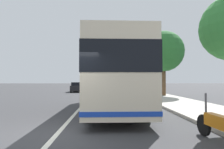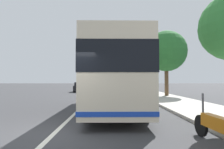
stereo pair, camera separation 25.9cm
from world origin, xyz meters
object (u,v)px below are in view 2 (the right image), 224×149
object	(u,v)px
coach_bus	(114,75)
car_ahead_same_lane	(81,87)
car_far_distant	(112,84)
roadside_tree_far_block	(136,66)
car_oncoming	(95,85)
roadside_tree_mid_block	(166,51)
motorcycle_angled	(219,127)
utility_pole	(153,59)

from	to	relation	value
coach_bus	car_ahead_same_lane	xyz separation A→B (m)	(16.85, 4.40, -1.29)
car_far_distant	roadside_tree_far_block	xyz separation A→B (m)	(-23.65, -3.55, 3.16)
car_ahead_same_lane	car_far_distant	world-z (taller)	car_far_distant
car_oncoming	car_far_distant	xyz separation A→B (m)	(8.96, -4.27, 0.04)
car_far_distant	roadside_tree_mid_block	size ratio (longest dim) A/B	0.60
coach_bus	motorcycle_angled	xyz separation A→B (m)	(-6.19, -2.46, -1.50)
motorcycle_angled	roadside_tree_far_block	xyz separation A→B (m)	(25.49, -1.61, 3.42)
roadside_tree_mid_block	roadside_tree_far_block	distance (m)	11.43
car_oncoming	roadside_tree_mid_block	xyz separation A→B (m)	(-26.01, -9.23, 3.88)
car_oncoming	roadside_tree_far_block	distance (m)	16.95
car_ahead_same_lane	roadside_tree_mid_block	size ratio (longest dim) A/B	0.65
motorcycle_angled	car_oncoming	bearing A→B (deg)	6.22
coach_bus	motorcycle_angled	size ratio (longest dim) A/B	4.34
utility_pole	coach_bus	bearing A→B (deg)	156.74
car_oncoming	roadside_tree_mid_block	world-z (taller)	roadside_tree_mid_block
motorcycle_angled	car_far_distant	xyz separation A→B (m)	(49.14, 1.94, 0.26)
car_oncoming	roadside_tree_mid_block	distance (m)	27.88
car_ahead_same_lane	utility_pole	distance (m)	11.33
roadside_tree_far_block	coach_bus	bearing A→B (deg)	168.07
motorcycle_angled	roadside_tree_far_block	bearing A→B (deg)	-6.19
motorcycle_angled	roadside_tree_mid_block	bearing A→B (deg)	-14.59
coach_bus	car_far_distant	size ratio (longest dim) A/B	2.55
car_ahead_same_lane	car_far_distant	size ratio (longest dim) A/B	1.07
car_ahead_same_lane	coach_bus	bearing A→B (deg)	10.61
motorcycle_angled	roadside_tree_far_block	distance (m)	25.77
coach_bus	car_oncoming	size ratio (longest dim) A/B	2.50
motorcycle_angled	car_far_distant	bearing A→B (deg)	-0.31
coach_bus	utility_pole	size ratio (longest dim) A/B	1.20
car_ahead_same_lane	roadside_tree_mid_block	world-z (taller)	roadside_tree_mid_block
coach_bus	car_oncoming	xyz separation A→B (m)	(33.99, 3.75, -1.27)
roadside_tree_mid_block	utility_pole	bearing A→B (deg)	7.68
car_oncoming	roadside_tree_far_block	size ratio (longest dim) A/B	0.76
car_ahead_same_lane	roadside_tree_mid_block	distance (m)	13.84
roadside_tree_mid_block	roadside_tree_far_block	world-z (taller)	roadside_tree_mid_block
coach_bus	roadside_tree_far_block	xyz separation A→B (m)	(19.30, -4.08, 1.93)
car_oncoming	car_ahead_same_lane	xyz separation A→B (m)	(-17.14, 0.65, -0.02)
car_far_distant	roadside_tree_far_block	distance (m)	24.12
motorcycle_angled	utility_pole	world-z (taller)	utility_pole
coach_bus	car_far_distant	distance (m)	42.97
car_ahead_same_lane	utility_pole	xyz separation A→B (m)	(-5.24, -9.39, 3.56)
car_oncoming	roadside_tree_far_block	bearing A→B (deg)	29.42
car_oncoming	utility_pole	xyz separation A→B (m)	(-22.38, -8.74, 3.54)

